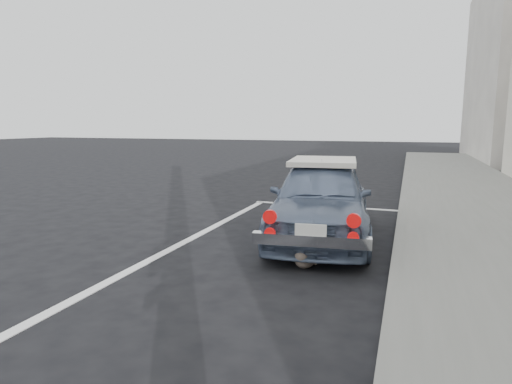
% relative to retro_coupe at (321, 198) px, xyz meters
% --- Properties ---
extents(pline_front, '(3.00, 0.12, 0.01)m').
position_rel_retro_coupe_xyz_m(pline_front, '(-0.29, 2.32, -0.56)').
color(pline_front, silver).
rests_on(pline_front, ground).
extents(pline_side, '(0.12, 7.00, 0.01)m').
position_rel_retro_coupe_xyz_m(pline_side, '(-1.69, -1.18, -0.56)').
color(pline_side, silver).
rests_on(pline_side, ground).
extents(retro_coupe, '(1.73, 3.42, 1.12)m').
position_rel_retro_coupe_xyz_m(retro_coupe, '(0.00, 0.00, 0.00)').
color(retro_coupe, slate).
rests_on(retro_coupe, ground).
extents(cat, '(0.26, 0.52, 0.28)m').
position_rel_retro_coupe_xyz_m(cat, '(0.10, -1.38, -0.44)').
color(cat, '#62574B').
rests_on(cat, ground).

